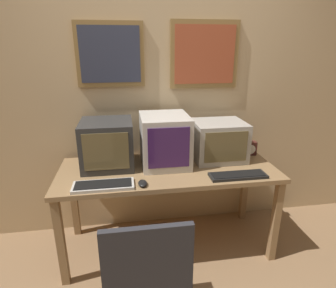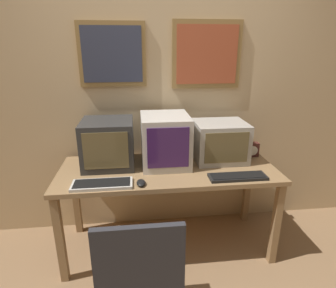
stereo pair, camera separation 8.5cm
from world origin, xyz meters
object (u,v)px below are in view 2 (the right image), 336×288
object	(u,v)px
monitor_right	(220,141)
keyboard_main	(102,184)
monitor_center	(165,140)
mouse_near_keyboard	(141,183)
monitor_left	(108,143)
keyboard_side	(238,177)
desk_clock	(252,149)

from	to	relation	value
monitor_right	keyboard_main	xyz separation A→B (m)	(-0.97, -0.39, -0.15)
monitor_center	monitor_right	xyz separation A→B (m)	(0.48, 0.04, -0.04)
keyboard_main	mouse_near_keyboard	size ratio (longest dim) A/B	4.02
monitor_left	mouse_near_keyboard	distance (m)	0.51
monitor_center	keyboard_main	distance (m)	0.64
keyboard_main	mouse_near_keyboard	bearing A→B (deg)	-4.05
mouse_near_keyboard	monitor_right	bearing A→B (deg)	30.66
monitor_right	keyboard_side	xyz separation A→B (m)	(0.03, -0.39, -0.15)
mouse_near_keyboard	desk_clock	size ratio (longest dim) A/B	0.85
monitor_left	mouse_near_keyboard	world-z (taller)	monitor_left
monitor_center	keyboard_main	size ratio (longest dim) A/B	1.04
monitor_left	monitor_right	distance (m)	0.95
keyboard_side	desk_clock	distance (m)	0.51
monitor_center	keyboard_side	bearing A→B (deg)	-34.10
keyboard_main	mouse_near_keyboard	distance (m)	0.28
monitor_left	mouse_near_keyboard	xyz separation A→B (m)	(0.25, -0.40, -0.17)
monitor_left	keyboard_side	bearing A→B (deg)	-21.04
monitor_right	keyboard_side	bearing A→B (deg)	-85.11
monitor_left	keyboard_side	xyz separation A→B (m)	(0.98, -0.38, -0.18)
mouse_near_keyboard	desk_clock	distance (m)	1.11
monitor_left	keyboard_side	size ratio (longest dim) A/B	0.95
keyboard_main	keyboard_side	xyz separation A→B (m)	(1.00, 0.01, 0.00)
monitor_right	desk_clock	bearing A→B (deg)	7.38
monitor_center	mouse_near_keyboard	bearing A→B (deg)	-119.94
monitor_center	keyboard_side	world-z (taller)	monitor_center
keyboard_main	keyboard_side	world-z (taller)	same
monitor_right	desk_clock	xyz separation A→B (m)	(0.31, 0.04, -0.10)
monitor_center	monitor_left	bearing A→B (deg)	176.33
monitor_left	keyboard_main	distance (m)	0.42
keyboard_side	monitor_right	bearing A→B (deg)	94.89
keyboard_main	keyboard_side	distance (m)	1.00
monitor_left	desk_clock	bearing A→B (deg)	2.25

